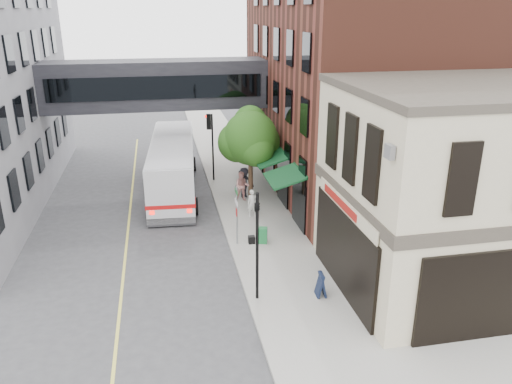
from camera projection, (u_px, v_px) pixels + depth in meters
name	position (u px, v px, depth m)	size (l,w,h in m)	color
ground	(257.00, 332.00, 18.17)	(120.00, 120.00, 0.00)	#38383A
sidewalk_main	(245.00, 194.00, 31.39)	(4.00, 60.00, 0.15)	gray
corner_building	(464.00, 189.00, 20.19)	(10.19, 8.12, 8.45)	#C2B794
brick_building	(366.00, 77.00, 31.37)	(13.76, 18.00, 14.00)	#4E2318
skyway_bridge	(156.00, 84.00, 31.94)	(14.00, 3.18, 3.00)	black
traffic_signal_near	(256.00, 234.00, 19.05)	(0.44, 0.22, 4.60)	black
traffic_signal_far	(210.00, 134.00, 32.71)	(0.53, 0.28, 4.50)	black
street_sign_pole	(237.00, 210.00, 24.01)	(0.08, 0.75, 3.00)	gray
street_tree	(250.00, 138.00, 29.38)	(3.80, 3.20, 5.60)	#382619
lane_marking	(128.00, 230.00, 26.46)	(0.12, 40.00, 0.01)	#D8CC4C
bus	(173.00, 163.00, 31.71)	(3.52, 12.12, 3.22)	silver
pedestrian_a	(252.00, 203.00, 27.62)	(0.57, 0.37, 1.56)	beige
pedestrian_b	(242.00, 186.00, 29.89)	(0.88, 0.68, 1.80)	#D38E88
pedestrian_c	(244.00, 183.00, 30.39)	(1.22, 0.70, 1.89)	black
newspaper_box	(263.00, 235.00, 24.61)	(0.40, 0.36, 0.80)	#16622E
sandwich_board	(321.00, 285.00, 20.03)	(0.36, 0.56, 0.99)	black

